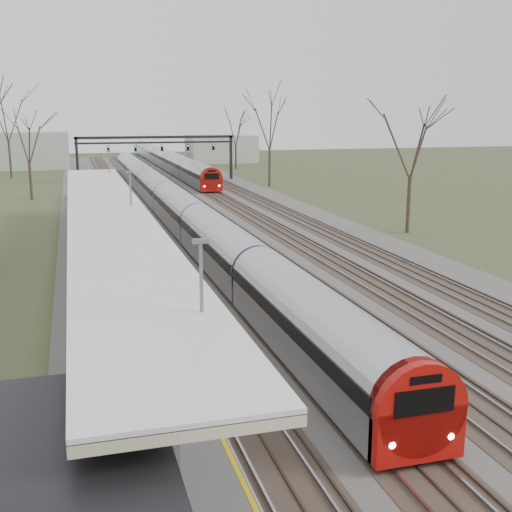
# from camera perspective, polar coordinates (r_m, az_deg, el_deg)

# --- Properties ---
(track_bed) EXTENTS (24.00, 160.00, 0.22)m
(track_bed) POSITION_cam_1_polar(r_m,az_deg,el_deg) (58.57, -4.96, 3.67)
(track_bed) COLOR #474442
(track_bed) RESTS_ON ground
(platform) EXTENTS (3.50, 69.00, 1.00)m
(platform) POSITION_cam_1_polar(r_m,az_deg,el_deg) (40.28, -13.18, -0.13)
(platform) COLOR #9E9B93
(platform) RESTS_ON ground
(canopy) EXTENTS (4.10, 50.00, 3.11)m
(canopy) POSITION_cam_1_polar(r_m,az_deg,el_deg) (35.22, -13.06, 3.74)
(canopy) COLOR slate
(canopy) RESTS_ON platform
(signal_gantry) EXTENTS (21.00, 0.59, 6.08)m
(signal_gantry) POSITION_cam_1_polar(r_m,az_deg,el_deg) (87.58, -8.85, 9.75)
(signal_gantry) COLOR black
(signal_gantry) RESTS_ON ground
(tree_east_far) EXTENTS (5.00, 5.00, 10.30)m
(tree_east_far) POSITION_cam_1_polar(r_m,az_deg,el_deg) (50.33, 13.70, 10.16)
(tree_east_far) COLOR #2D231C
(tree_east_far) RESTS_ON ground
(train_near) EXTENTS (2.62, 90.21, 3.05)m
(train_near) POSITION_cam_1_polar(r_m,az_deg,el_deg) (59.27, -7.88, 5.09)
(train_near) COLOR #ADB0B8
(train_near) RESTS_ON ground
(train_far) EXTENTS (2.62, 75.21, 3.05)m
(train_far) POSITION_cam_1_polar(r_m,az_deg,el_deg) (110.25, -8.08, 8.57)
(train_far) COLOR #ADB0B8
(train_far) RESTS_ON ground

